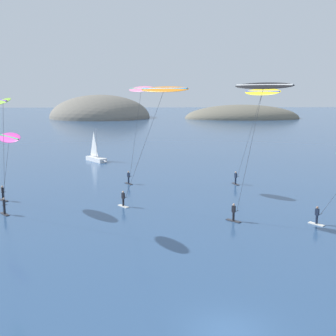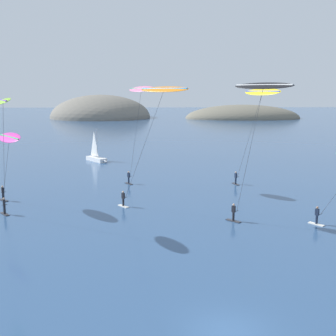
% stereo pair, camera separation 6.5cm
% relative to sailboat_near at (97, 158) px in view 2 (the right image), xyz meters
% --- Properties ---
extents(ground_plane, '(600.00, 600.00, 0.00)m').
position_rel_sailboat_near_xyz_m(ground_plane, '(13.44, -53.26, -0.64)').
color(ground_plane, '#2D4C75').
extents(headland_island, '(112.64, 49.55, 20.90)m').
position_rel_sailboat_near_xyz_m(headland_island, '(3.56, 121.50, -0.64)').
color(headland_island, '#6B6656').
rests_on(headland_island, ground).
extents(sailboat_near, '(4.45, 5.26, 5.70)m').
position_rel_sailboat_near_xyz_m(sailboat_near, '(0.00, 0.00, 0.00)').
color(sailboat_near, white).
rests_on(sailboat_near, ground).
extents(kitesurfer_yellow, '(4.34, 7.54, 12.43)m').
position_rel_sailboat_near_xyz_m(kitesurfer_yellow, '(22.38, -22.57, 10.43)').
color(kitesurfer_yellow, '#2D2D33').
rests_on(kitesurfer_yellow, ground).
extents(kitesurfer_black, '(5.05, 4.61, 12.85)m').
position_rel_sailboat_near_xyz_m(kitesurfer_black, '(18.92, -36.36, 10.83)').
color(kitesurfer_black, '#2D2D33').
rests_on(kitesurfer_black, ground).
extents(kitesurfer_pink, '(4.45, 5.12, 12.72)m').
position_rel_sailboat_near_xyz_m(kitesurfer_pink, '(8.15, -20.27, 10.62)').
color(kitesurfer_pink, '#2D2D33').
rests_on(kitesurfer_pink, ground).
extents(kitesurfer_orange, '(7.35, 7.04, 12.54)m').
position_rel_sailboat_near_xyz_m(kitesurfer_orange, '(10.36, -32.94, 10.58)').
color(kitesurfer_orange, silver).
rests_on(kitesurfer_orange, ground).
extents(kitesurfer_lime, '(4.10, 6.81, 11.54)m').
position_rel_sailboat_near_xyz_m(kitesurfer_lime, '(-3.34, -35.23, 9.48)').
color(kitesurfer_lime, '#2D2D33').
rests_on(kitesurfer_lime, ground).
extents(kitesurfer_magenta, '(5.00, 6.18, 7.88)m').
position_rel_sailboat_near_xyz_m(kitesurfer_magenta, '(-5.13, -29.01, 6.25)').
color(kitesurfer_magenta, '#2D2D33').
rests_on(kitesurfer_magenta, ground).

